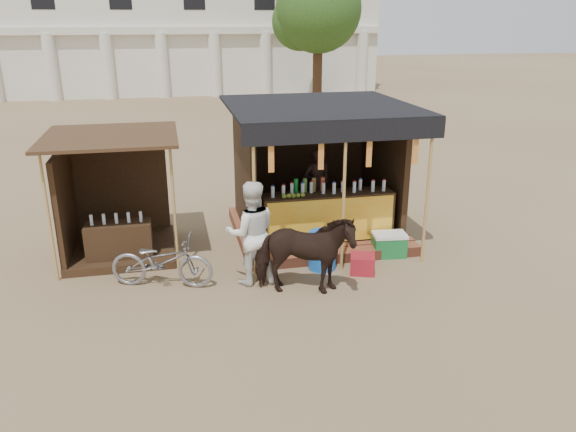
{
  "coord_description": "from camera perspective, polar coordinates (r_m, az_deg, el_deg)",
  "views": [
    {
      "loc": [
        -1.96,
        -7.49,
        4.4
      ],
      "look_at": [
        0.0,
        1.6,
        1.1
      ],
      "focal_mm": 35.0,
      "sensor_mm": 36.0,
      "label": 1
    }
  ],
  "objects": [
    {
      "name": "secondary_stall",
      "position": [
        11.36,
        -17.64,
        0.38
      ],
      "size": [
        2.4,
        2.4,
        2.38
      ],
      "color": "#342313",
      "rests_on": "ground"
    },
    {
      "name": "ground",
      "position": [
        8.9,
        2.21,
        -10.09
      ],
      "size": [
        120.0,
        120.0,
        0.0
      ],
      "primitive_type": "plane",
      "color": "#846B4C",
      "rests_on": "ground"
    },
    {
      "name": "red_crate",
      "position": [
        10.32,
        7.57,
        -4.85
      ],
      "size": [
        0.54,
        0.53,
        0.34
      ],
      "primitive_type": "cube",
      "rotation": [
        0.0,
        0.0,
        -0.34
      ],
      "color": "maroon",
      "rests_on": "ground"
    },
    {
      "name": "cooler",
      "position": [
        11.1,
        10.22,
        -2.85
      ],
      "size": [
        0.68,
        0.51,
        0.46
      ],
      "color": "#186D30",
      "rests_on": "ground"
    },
    {
      "name": "tree",
      "position": [
        30.64,
        2.67,
        19.95
      ],
      "size": [
        4.5,
        4.4,
        7.0
      ],
      "color": "#382314",
      "rests_on": "ground"
    },
    {
      "name": "background_building",
      "position": [
        37.44,
        -12.92,
        18.43
      ],
      "size": [
        26.0,
        7.45,
        8.18
      ],
      "color": "silver",
      "rests_on": "ground"
    },
    {
      "name": "blue_barrel",
      "position": [
        10.35,
        3.5,
        -3.5
      ],
      "size": [
        0.62,
        0.62,
        0.71
      ],
      "primitive_type": "cylinder",
      "rotation": [
        0.0,
        0.0,
        0.22
      ],
      "color": "blue",
      "rests_on": "ground"
    },
    {
      "name": "bystander",
      "position": [
        9.61,
        -3.76,
        -1.74
      ],
      "size": [
        0.9,
        0.7,
        1.84
      ],
      "primitive_type": "imported",
      "rotation": [
        0.0,
        0.0,
        3.14
      ],
      "color": "white",
      "rests_on": "ground"
    },
    {
      "name": "cow",
      "position": [
        9.27,
        1.62,
        -3.96
      ],
      "size": [
        1.81,
        1.16,
        1.41
      ],
      "primitive_type": "imported",
      "rotation": [
        0.0,
        0.0,
        1.32
      ],
      "color": "black",
      "rests_on": "ground"
    },
    {
      "name": "motorbike",
      "position": [
        9.86,
        -12.72,
        -4.51
      ],
      "size": [
        1.87,
        1.1,
        0.93
      ],
      "primitive_type": "imported",
      "rotation": [
        0.0,
        0.0,
        1.28
      ],
      "color": "gray",
      "rests_on": "ground"
    },
    {
      "name": "main_stall",
      "position": [
        11.74,
        2.98,
        2.8
      ],
      "size": [
        3.6,
        3.61,
        2.78
      ],
      "color": "brown",
      "rests_on": "ground"
    }
  ]
}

